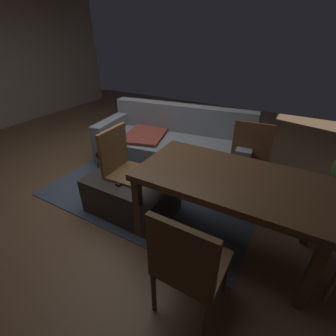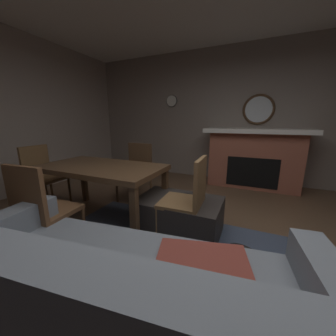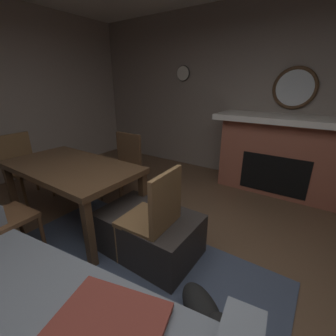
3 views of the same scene
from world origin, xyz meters
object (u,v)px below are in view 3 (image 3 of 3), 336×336
at_px(ottoman_coffee_table, 149,233).
at_px(small_dog, 204,313).
at_px(tv_remote, 157,210).
at_px(dining_chair_west, 156,214).
at_px(round_wall_mirror, 294,88).
at_px(dining_table, 71,172).
at_px(dining_chair_south, 124,163).
at_px(fireplace, 280,154).
at_px(dining_chair_east, 22,163).
at_px(wall_clock, 183,73).

distance_m(ottoman_coffee_table, small_dog, 0.90).
height_order(tv_remote, dining_chair_west, dining_chair_west).
bearing_deg(round_wall_mirror, tv_remote, 73.71).
height_order(dining_table, dining_chair_west, dining_chair_west).
height_order(dining_chair_south, small_dog, dining_chair_south).
bearing_deg(dining_chair_south, round_wall_mirror, -134.95).
height_order(dining_table, small_dog, dining_table).
bearing_deg(tv_remote, dining_chair_west, 122.14).
bearing_deg(fireplace, dining_chair_south, 40.03).
bearing_deg(small_dog, fireplace, -88.60).
bearing_deg(round_wall_mirror, dining_chair_west, 77.22).
distance_m(dining_chair_east, dining_chair_west, 2.36).
bearing_deg(wall_clock, round_wall_mirror, -180.00).
bearing_deg(tv_remote, round_wall_mirror, -107.92).
bearing_deg(tv_remote, wall_clock, -65.38).
bearing_deg(ottoman_coffee_table, tv_remote, -108.65).
xyz_separation_m(tv_remote, wall_clock, (1.19, -2.40, 1.32)).
distance_m(tv_remote, dining_chair_east, 2.26).
height_order(round_wall_mirror, dining_table, round_wall_mirror).
bearing_deg(dining_chair_south, dining_chair_west, 145.52).
distance_m(fireplace, wall_clock, 2.24).
bearing_deg(dining_table, wall_clock, -87.32).
bearing_deg(dining_chair_east, wall_clock, -112.26).
height_order(round_wall_mirror, small_dog, round_wall_mirror).
distance_m(fireplace, small_dog, 2.66).
relative_size(fireplace, tv_remote, 11.78).
bearing_deg(round_wall_mirror, dining_table, 55.64).
bearing_deg(dining_chair_south, wall_clock, -86.05).
xyz_separation_m(round_wall_mirror, dining_chair_south, (1.77, 1.77, -0.99)).
bearing_deg(dining_chair_west, fireplace, -104.31).
distance_m(fireplace, dining_table, 2.90).
relative_size(fireplace, round_wall_mirror, 3.14).
relative_size(fireplace, dining_table, 1.19).
bearing_deg(ottoman_coffee_table, dining_chair_west, 151.82).
relative_size(tv_remote, dining_chair_south, 0.17).
xyz_separation_m(dining_table, small_dog, (-1.83, 0.33, -0.48)).
distance_m(round_wall_mirror, wall_clock, 1.90).
xyz_separation_m(dining_chair_south, dining_chair_west, (-1.18, 0.81, 0.00)).
height_order(ottoman_coffee_table, dining_table, dining_table).
xyz_separation_m(fireplace, small_dog, (-0.06, 2.63, -0.41)).
bearing_deg(wall_clock, tv_remote, 116.25).
height_order(ottoman_coffee_table, dining_chair_west, dining_chair_west).
height_order(ottoman_coffee_table, small_dog, ottoman_coffee_table).
relative_size(ottoman_coffee_table, dining_chair_east, 1.02).
distance_m(dining_table, dining_chair_east, 1.19).
relative_size(round_wall_mirror, ottoman_coffee_table, 0.63).
xyz_separation_m(tv_remote, small_dog, (-0.77, 0.51, -0.26)).
bearing_deg(dining_chair_east, tv_remote, -175.23).
xyz_separation_m(ottoman_coffee_table, dining_chair_west, (-0.15, 0.08, 0.31)).
bearing_deg(small_dog, dining_chair_west, -27.33).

